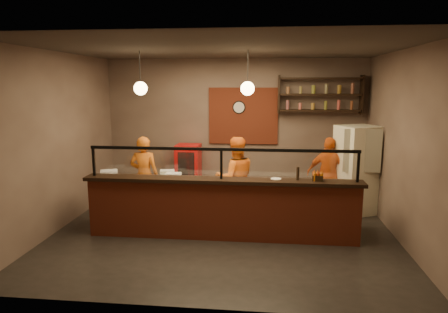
# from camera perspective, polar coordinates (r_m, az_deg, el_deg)

# --- Properties ---
(floor) EXTENTS (6.00, 6.00, 0.00)m
(floor) POSITION_cam_1_polar(r_m,az_deg,el_deg) (7.31, -0.10, -10.75)
(floor) COLOR black
(floor) RESTS_ON ground
(ceiling) EXTENTS (6.00, 6.00, 0.00)m
(ceiling) POSITION_cam_1_polar(r_m,az_deg,el_deg) (6.85, -0.11, 15.12)
(ceiling) COLOR #3C342E
(ceiling) RESTS_ON wall_back
(wall_back) EXTENTS (6.00, 0.00, 6.00)m
(wall_back) POSITION_cam_1_polar(r_m,az_deg,el_deg) (9.37, 1.54, 4.00)
(wall_back) COLOR #756156
(wall_back) RESTS_ON floor
(wall_left) EXTENTS (0.00, 5.00, 5.00)m
(wall_left) POSITION_cam_1_polar(r_m,az_deg,el_deg) (7.81, -22.57, 1.97)
(wall_left) COLOR #756156
(wall_left) RESTS_ON floor
(wall_right) EXTENTS (0.00, 5.00, 5.00)m
(wall_right) POSITION_cam_1_polar(r_m,az_deg,el_deg) (7.22, 24.29, 1.23)
(wall_right) COLOR #756156
(wall_right) RESTS_ON floor
(wall_front) EXTENTS (6.00, 0.00, 6.00)m
(wall_front) POSITION_cam_1_polar(r_m,az_deg,el_deg) (4.46, -3.55, -2.96)
(wall_front) COLOR #756156
(wall_front) RESTS_ON floor
(brick_patch) EXTENTS (1.60, 0.04, 1.30)m
(brick_patch) POSITION_cam_1_polar(r_m,az_deg,el_deg) (9.30, 2.77, 5.80)
(brick_patch) COLOR #973921
(brick_patch) RESTS_ON wall_back
(service_counter) EXTENTS (4.60, 0.25, 1.00)m
(service_counter) POSITION_cam_1_polar(r_m,az_deg,el_deg) (6.86, -0.37, -7.74)
(service_counter) COLOR #973921
(service_counter) RESTS_ON floor
(counter_ledge) EXTENTS (4.70, 0.37, 0.06)m
(counter_ledge) POSITION_cam_1_polar(r_m,az_deg,el_deg) (6.71, -0.37, -3.44)
(counter_ledge) COLOR black
(counter_ledge) RESTS_ON service_counter
(worktop_cabinet) EXTENTS (4.60, 0.75, 0.85)m
(worktop_cabinet) POSITION_cam_1_polar(r_m,az_deg,el_deg) (7.35, 0.07, -7.10)
(worktop_cabinet) COLOR gray
(worktop_cabinet) RESTS_ON floor
(worktop) EXTENTS (4.60, 0.75, 0.05)m
(worktop) POSITION_cam_1_polar(r_m,az_deg,el_deg) (7.23, 0.07, -3.70)
(worktop) COLOR beige
(worktop) RESTS_ON worktop_cabinet
(sneeze_guard) EXTENTS (4.50, 0.05, 0.52)m
(sneeze_guard) POSITION_cam_1_polar(r_m,az_deg,el_deg) (6.64, -0.38, -0.58)
(sneeze_guard) COLOR white
(sneeze_guard) RESTS_ON counter_ledge
(wall_shelving) EXTENTS (1.84, 0.28, 0.85)m
(wall_shelving) POSITION_cam_1_polar(r_m,az_deg,el_deg) (9.18, 13.52, 8.60)
(wall_shelving) COLOR black
(wall_shelving) RESTS_ON wall_back
(wall_clock) EXTENTS (0.30, 0.04, 0.30)m
(wall_clock) POSITION_cam_1_polar(r_m,az_deg,el_deg) (9.28, 2.16, 7.04)
(wall_clock) COLOR black
(wall_clock) RESTS_ON wall_back
(pendant_left) EXTENTS (0.24, 0.24, 0.77)m
(pendant_left) POSITION_cam_1_polar(r_m,az_deg,el_deg) (7.33, -11.83, 9.52)
(pendant_left) COLOR black
(pendant_left) RESTS_ON ceiling
(pendant_right) EXTENTS (0.24, 0.24, 0.77)m
(pendant_right) POSITION_cam_1_polar(r_m,az_deg,el_deg) (6.99, 3.38, 9.69)
(pendant_right) COLOR black
(pendant_right) RESTS_ON ceiling
(cook_left) EXTENTS (0.59, 0.39, 1.60)m
(cook_left) POSITION_cam_1_polar(r_m,az_deg,el_deg) (8.23, -11.31, -2.70)
(cook_left) COLOR #C75C12
(cook_left) RESTS_ON floor
(cook_mid) EXTENTS (0.94, 0.82, 1.63)m
(cook_mid) POSITION_cam_1_polar(r_m,az_deg,el_deg) (7.81, 1.65, -3.11)
(cook_mid) COLOR orange
(cook_mid) RESTS_ON floor
(cook_right) EXTENTS (0.98, 0.63, 1.55)m
(cook_right) POSITION_cam_1_polar(r_m,az_deg,el_deg) (8.58, 14.77, -2.50)
(cook_right) COLOR #E15A15
(cook_right) RESTS_ON floor
(fridge) EXTENTS (0.97, 0.95, 1.80)m
(fridge) POSITION_cam_1_polar(r_m,az_deg,el_deg) (8.60, 18.47, -1.80)
(fridge) COLOR #EAE6C6
(fridge) RESTS_ON floor
(red_cooler) EXTENTS (0.55, 0.51, 1.26)m
(red_cooler) POSITION_cam_1_polar(r_m,az_deg,el_deg) (9.32, -5.09, -2.11)
(red_cooler) COLOR red
(red_cooler) RESTS_ON floor
(pizza_dough) EXTENTS (0.57, 0.57, 0.01)m
(pizza_dough) POSITION_cam_1_polar(r_m,az_deg,el_deg) (7.26, 7.23, -3.49)
(pizza_dough) COLOR #F2E9CD
(pizza_dough) RESTS_ON worktop
(prep_tub_a) EXTENTS (0.37, 0.33, 0.15)m
(prep_tub_a) POSITION_cam_1_polar(r_m,az_deg,el_deg) (7.70, -16.09, -2.48)
(prep_tub_a) COLOR white
(prep_tub_a) RESTS_ON worktop
(prep_tub_b) EXTENTS (0.31, 0.27, 0.13)m
(prep_tub_b) POSITION_cam_1_polar(r_m,az_deg,el_deg) (7.58, -8.10, -2.45)
(prep_tub_b) COLOR silver
(prep_tub_b) RESTS_ON worktop
(prep_tub_c) EXTENTS (0.27, 0.22, 0.13)m
(prep_tub_c) POSITION_cam_1_polar(r_m,az_deg,el_deg) (7.33, -7.28, -2.85)
(prep_tub_c) COLOR white
(prep_tub_c) RESTS_ON worktop
(rolling_pin) EXTENTS (0.33, 0.15, 0.06)m
(rolling_pin) POSITION_cam_1_polar(r_m,az_deg,el_deg) (7.47, -8.96, -2.96)
(rolling_pin) COLOR gold
(rolling_pin) RESTS_ON worktop
(condiment_caddy) EXTENTS (0.18, 0.15, 0.09)m
(condiment_caddy) POSITION_cam_1_polar(r_m,az_deg,el_deg) (6.74, 13.23, -2.98)
(condiment_caddy) COLOR black
(condiment_caddy) RESTS_ON counter_ledge
(pepper_mill) EXTENTS (0.06, 0.06, 0.22)m
(pepper_mill) POSITION_cam_1_polar(r_m,az_deg,el_deg) (6.71, 10.50, -2.40)
(pepper_mill) COLOR black
(pepper_mill) RESTS_ON counter_ledge
(small_plate) EXTENTS (0.22, 0.22, 0.01)m
(small_plate) POSITION_cam_1_polar(r_m,az_deg,el_deg) (6.73, 7.44, -3.18)
(small_plate) COLOR silver
(small_plate) RESTS_ON counter_ledge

